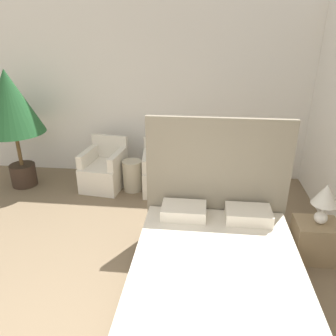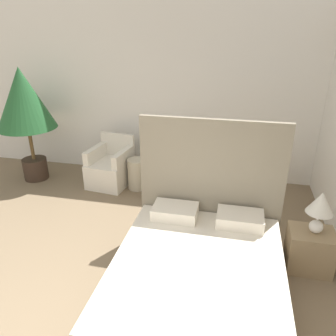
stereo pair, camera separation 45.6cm
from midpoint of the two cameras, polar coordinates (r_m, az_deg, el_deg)
wall_back at (r=5.66m, az=0.73°, el=12.93°), size 10.00×0.06×2.90m
bed at (r=3.40m, az=9.36°, el=-17.21°), size 1.66×2.00×1.58m
armchair_near_window_left at (r=5.56m, az=-7.65°, el=-0.20°), size 0.70×0.77×0.81m
armchair_near_window_right at (r=5.32m, az=2.26°, el=-1.12°), size 0.69×0.76×0.81m
potted_palm at (r=5.78m, az=-21.73°, el=10.39°), size 0.95×0.95×1.91m
nightstand at (r=4.09m, az=26.46°, el=-12.76°), size 0.47×0.38×0.47m
table_lamp at (r=3.83m, az=28.17°, el=-5.97°), size 0.28×0.28×0.48m
side_table at (r=5.38m, az=-2.97°, el=-1.10°), size 0.32×0.32×0.51m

